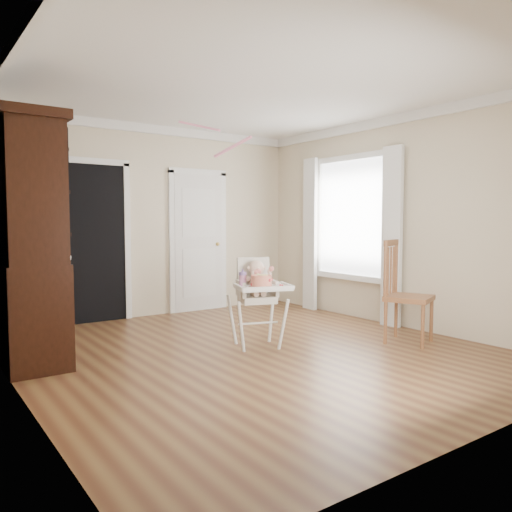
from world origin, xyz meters
TOP-DOWN VIEW (x-y plane):
  - floor at (0.00, 0.00)m, footprint 5.00×5.00m
  - ceiling at (0.00, 0.00)m, footprint 5.00×5.00m
  - wall_back at (0.00, 2.50)m, footprint 4.50×0.00m
  - wall_left at (-2.25, 0.00)m, footprint 0.00×5.00m
  - wall_right at (2.25, 0.00)m, footprint 0.00×5.00m
  - crown_molding at (0.00, 0.00)m, footprint 4.50×5.00m
  - doorway at (-0.90, 2.48)m, footprint 1.06×0.05m
  - closet_door at (0.70, 2.48)m, footprint 0.96×0.09m
  - window_right at (2.18, 0.80)m, footprint 0.13×1.84m
  - high_chair at (0.13, 0.15)m, footprint 0.75×0.83m
  - baby at (0.14, 0.18)m, footprint 0.26×0.25m
  - cake at (0.02, -0.08)m, footprint 0.28×0.28m
  - sippy_cup at (-0.09, 0.11)m, footprint 0.08×0.08m
  - china_cabinet at (-1.99, 1.00)m, footprint 0.61×1.37m
  - dining_chair at (1.60, -0.64)m, footprint 0.61×0.61m
  - streamer at (-0.59, 0.11)m, footprint 0.22×0.46m

SIDE VIEW (x-z plane):
  - floor at x=0.00m, z-range 0.00..0.00m
  - dining_chair at x=1.60m, z-range -0.04..1.10m
  - high_chair at x=0.13m, z-range 0.11..1.09m
  - baby at x=0.14m, z-range 0.53..0.93m
  - cake at x=0.02m, z-range 0.68..0.81m
  - sippy_cup at x=-0.09m, z-range 0.66..0.85m
  - closet_door at x=0.70m, z-range -0.04..2.09m
  - doorway at x=-0.90m, z-range 0.00..2.22m
  - china_cabinet at x=-1.99m, z-range 0.00..2.32m
  - window_right at x=2.18m, z-range 0.14..2.44m
  - wall_back at x=0.00m, z-range -0.90..3.60m
  - wall_left at x=-2.25m, z-range -1.15..3.85m
  - wall_right at x=2.25m, z-range -1.15..3.85m
  - streamer at x=-0.59m, z-range 2.19..2.33m
  - crown_molding at x=0.00m, z-range 2.58..2.70m
  - ceiling at x=0.00m, z-range 2.70..2.70m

